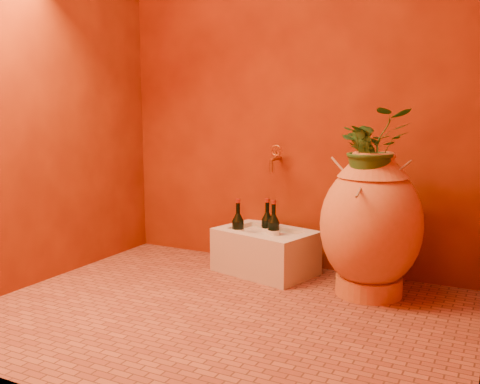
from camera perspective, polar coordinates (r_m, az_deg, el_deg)
The scene contains 11 objects.
floor at distance 2.88m, azimuth -1.96°, elevation -12.78°, with size 2.50×2.50×0.00m, color brown.
wall_back at distance 3.59m, azimuth 5.89°, elevation 11.83°, with size 2.50×0.02×2.50m, color #631B05.
wall_left at distance 3.47m, azimuth -20.81°, elevation 11.41°, with size 0.02×2.00×2.50m, color #631B05.
amphora at distance 3.13m, azimuth 13.79°, elevation -3.41°, with size 0.68×0.68×0.83m.
stone_basin at distance 3.51m, azimuth 2.73°, elevation -6.43°, with size 0.69×0.56×0.29m.
wine_bottle_a at distance 3.47m, azimuth 3.59°, elevation -4.30°, with size 0.08×0.08×0.33m.
wine_bottle_b at distance 3.54m, azimuth 2.91°, elevation -4.05°, with size 0.08×0.08×0.32m.
wine_bottle_c at distance 3.48m, azimuth -0.21°, elevation -4.20°, with size 0.08×0.08×0.33m.
wall_tap at distance 3.55m, azimuth 3.76°, elevation 3.72°, with size 0.08×0.16×0.18m.
plant_main at distance 3.04m, azimuth 14.00°, elevation 4.68°, with size 0.39×0.34×0.43m, color #224F1C.
plant_side at distance 3.01m, azimuth 13.12°, elevation 3.42°, with size 0.18×0.15×0.33m, color #224F1C.
Camera 1 is at (1.31, -2.34, 1.06)m, focal length 40.00 mm.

